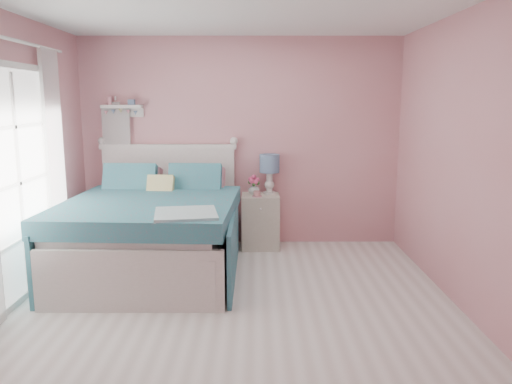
{
  "coord_description": "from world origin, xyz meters",
  "views": [
    {
      "loc": [
        0.18,
        -4.06,
        1.82
      ],
      "look_at": [
        0.19,
        1.2,
        0.85
      ],
      "focal_mm": 35.0,
      "sensor_mm": 36.0,
      "label": 1
    }
  ],
  "objects_px": {
    "teacup": "(257,194)",
    "vase": "(254,189)",
    "table_lamp": "(269,166)",
    "nightstand": "(260,221)",
    "bed": "(154,232)"
  },
  "relations": [
    {
      "from": "teacup",
      "to": "vase",
      "type": "bearing_deg",
      "value": 104.69
    },
    {
      "from": "vase",
      "to": "teacup",
      "type": "distance_m",
      "value": 0.16
    },
    {
      "from": "table_lamp",
      "to": "vase",
      "type": "height_order",
      "value": "table_lamp"
    },
    {
      "from": "bed",
      "to": "table_lamp",
      "type": "bearing_deg",
      "value": 39.71
    },
    {
      "from": "bed",
      "to": "teacup",
      "type": "relative_size",
      "value": 25.36
    },
    {
      "from": "nightstand",
      "to": "vase",
      "type": "distance_m",
      "value": 0.42
    },
    {
      "from": "nightstand",
      "to": "table_lamp",
      "type": "bearing_deg",
      "value": 39.81
    },
    {
      "from": "table_lamp",
      "to": "vase",
      "type": "bearing_deg",
      "value": -163.97
    },
    {
      "from": "bed",
      "to": "table_lamp",
      "type": "distance_m",
      "value": 1.7
    },
    {
      "from": "table_lamp",
      "to": "bed",
      "type": "bearing_deg",
      "value": -143.15
    },
    {
      "from": "nightstand",
      "to": "table_lamp",
      "type": "relative_size",
      "value": 1.35
    },
    {
      "from": "bed",
      "to": "table_lamp",
      "type": "height_order",
      "value": "bed"
    },
    {
      "from": "teacup",
      "to": "bed",
      "type": "bearing_deg",
      "value": -146.1
    },
    {
      "from": "table_lamp",
      "to": "nightstand",
      "type": "bearing_deg",
      "value": -140.19
    },
    {
      "from": "bed",
      "to": "teacup",
      "type": "height_order",
      "value": "bed"
    }
  ]
}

